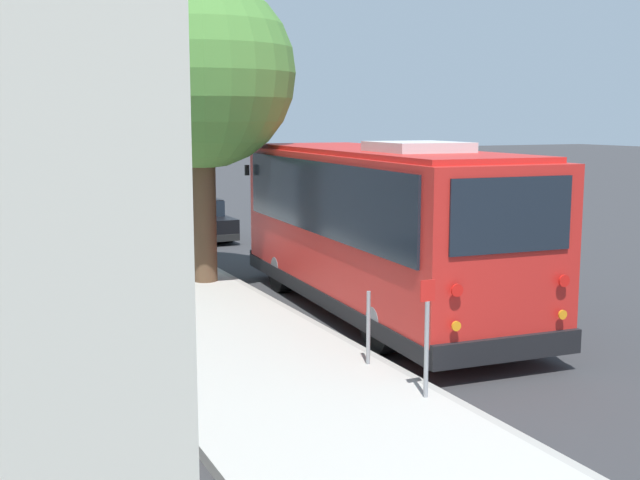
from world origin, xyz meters
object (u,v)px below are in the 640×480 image
sign_post_near (427,337)px  sign_post_far (368,328)px  street_tree (199,62)px  parked_sedan_black (192,220)px  parked_sedan_white (149,202)px  parked_sedan_navy (110,188)px  shuttle_bus (378,222)px

sign_post_near → sign_post_far: bearing=0.0°
street_tree → parked_sedan_black: bearing=-14.0°
parked_sedan_white → parked_sedan_navy: parked_sedan_white is taller
shuttle_bus → parked_sedan_black: size_ratio=2.09×
parked_sedan_black → street_tree: street_tree is taller
street_tree → sign_post_far: (-7.10, -0.37, -4.28)m
sign_post_near → sign_post_far: size_ratio=1.42×
parked_sedan_black → sign_post_near: sign_post_near is taller
parked_sedan_navy → street_tree: bearing=172.5°
street_tree → parked_sedan_navy: bearing=-4.8°
sign_post_far → parked_sedan_white: bearing=-4.1°
street_tree → sign_post_near: bearing=-177.5°
parked_sedan_white → sign_post_near: 22.01m
parked_sedan_navy → street_tree: (-20.64, 1.72, 4.40)m
parked_sedan_navy → sign_post_far: 27.77m
sign_post_near → sign_post_far: 1.60m
parked_sedan_black → parked_sedan_navy: 13.28m
shuttle_bus → sign_post_far: (-3.23, 1.94, -1.10)m
parked_sedan_black → parked_sedan_white: 5.93m
parked_sedan_black → parked_sedan_navy: parked_sedan_black is taller
shuttle_bus → street_tree: 5.51m
parked_sedan_white → street_tree: street_tree is taller
parked_sedan_white → parked_sedan_navy: (7.35, 0.10, -0.03)m
parked_sedan_black → sign_post_far: 14.53m
street_tree → sign_post_near: size_ratio=4.65×
parked_sedan_white → street_tree: 14.10m
street_tree → sign_post_near: (-8.68, -0.37, -4.03)m
parked_sedan_navy → sign_post_near: bearing=174.6°
parked_sedan_black → sign_post_far: (-14.45, 1.46, 0.11)m
shuttle_bus → sign_post_far: size_ratio=8.19×
shuttle_bus → street_tree: (3.87, 2.31, 3.18)m
parked_sedan_white → street_tree: (-13.28, 1.82, 4.37)m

